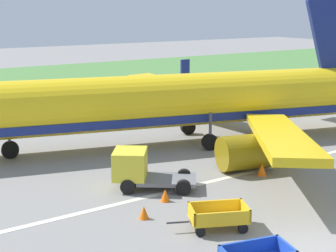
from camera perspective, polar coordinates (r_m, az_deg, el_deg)
The scene contains 8 objects.
ground_plane at distance 20.56m, azimuth 16.98°, elevation -13.87°, with size 220.00×220.00×0.00m, color gray.
apron_stripe at distance 26.08m, azimuth 2.96°, elevation -7.20°, with size 120.00×0.36×0.01m, color silver.
airplane at distance 33.47m, azimuth 1.38°, elevation 2.97°, with size 37.12×30.09×11.34m.
baggage_cart_second_in_row at distance 21.14m, azimuth 6.05°, elevation -10.70°, with size 3.55×2.29×1.07m.
service_truck_beside_carts at distance 25.46m, azimuth -3.48°, elevation -5.11°, with size 4.66×4.10×2.10m.
traffic_cone_near_plane at distance 23.98m, azimuth -0.34°, elevation -8.30°, with size 0.49×0.49×0.64m, color orange.
traffic_cone_mid_apron at distance 22.14m, azimuth -2.91°, elevation -10.30°, with size 0.47×0.47×0.62m, color orange.
traffic_cone_by_carts at distance 28.09m, azimuth 11.20°, elevation -5.10°, with size 0.56×0.56×0.74m, color orange.
Camera 1 is at (-14.32, -11.42, 9.34)m, focal length 50.83 mm.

